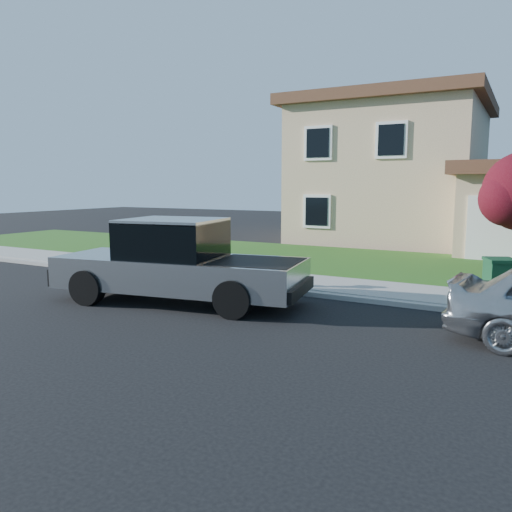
{
  "coord_description": "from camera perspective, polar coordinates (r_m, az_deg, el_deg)",
  "views": [
    {
      "loc": [
        6.15,
        -8.52,
        2.76
      ],
      "look_at": [
        0.88,
        1.12,
        1.2
      ],
      "focal_mm": 35.0,
      "sensor_mm": 36.0,
      "label": 1
    }
  ],
  "objects": [
    {
      "name": "ground",
      "position": [
        10.86,
        -6.97,
        -6.7
      ],
      "size": [
        80.0,
        80.0,
        0.0
      ],
      "primitive_type": "plane",
      "color": "black",
      "rests_on": "ground"
    },
    {
      "name": "curb",
      "position": [
        12.81,
        4.31,
        -4.1
      ],
      "size": [
        40.0,
        0.2,
        0.12
      ],
      "primitive_type": "cube",
      "color": "gray",
      "rests_on": "ground"
    },
    {
      "name": "sidewalk",
      "position": [
        13.8,
        6.2,
        -3.18
      ],
      "size": [
        40.0,
        2.0,
        0.15
      ],
      "primitive_type": "cube",
      "color": "gray",
      "rests_on": "ground"
    },
    {
      "name": "lawn",
      "position": [
        17.98,
        11.7,
        -0.75
      ],
      "size": [
        40.0,
        7.0,
        0.1
      ],
      "primitive_type": "cube",
      "color": "#244C15",
      "rests_on": "ground"
    },
    {
      "name": "house",
      "position": [
        25.37,
        17.89,
        8.62
      ],
      "size": [
        14.0,
        11.3,
        6.85
      ],
      "color": "tan",
      "rests_on": "ground"
    },
    {
      "name": "pickup_truck",
      "position": [
        11.91,
        -8.89,
        -0.88
      ],
      "size": [
        6.27,
        2.97,
        1.98
      ],
      "rotation": [
        0.0,
        0.0,
        0.16
      ],
      "color": "black",
      "rests_on": "ground"
    },
    {
      "name": "woman",
      "position": [
        13.38,
        -7.79,
        0.09
      ],
      "size": [
        0.75,
        0.63,
        1.93
      ],
      "rotation": [
        0.0,
        0.0,
        2.76
      ],
      "color": "#DF8F7A",
      "rests_on": "ground"
    },
    {
      "name": "trash_bin",
      "position": [
        12.55,
        26.03,
        -2.44
      ],
      "size": [
        0.81,
        0.86,
        0.98
      ],
      "rotation": [
        0.0,
        0.0,
        0.38
      ],
      "color": "#0E351C",
      "rests_on": "sidewalk"
    }
  ]
}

